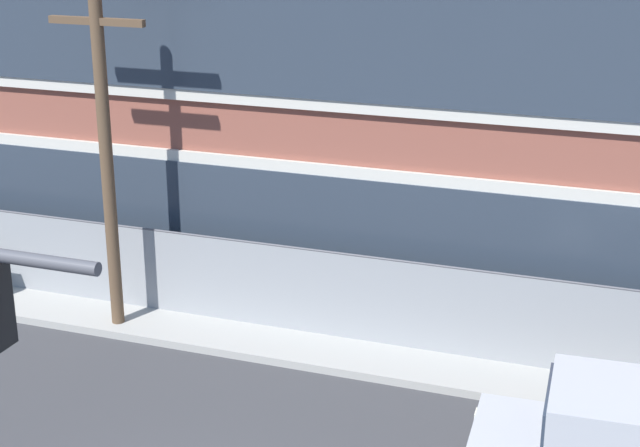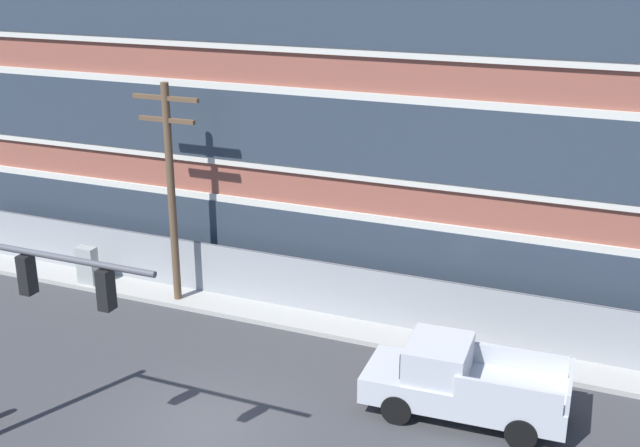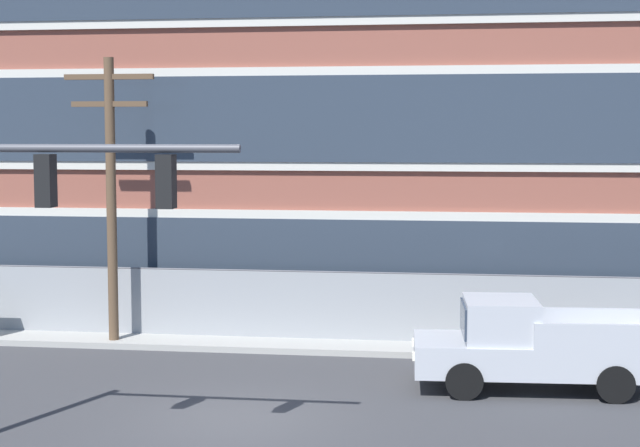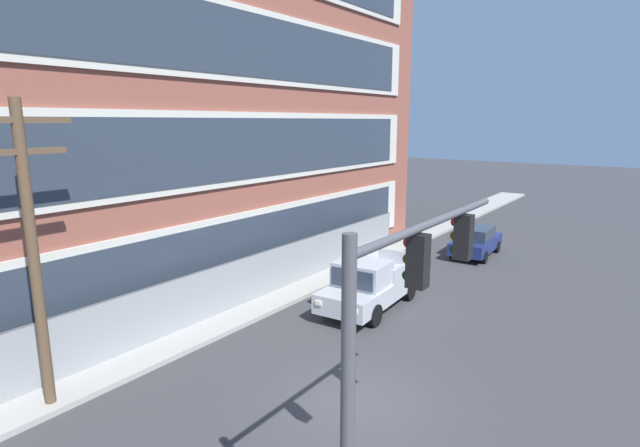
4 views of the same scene
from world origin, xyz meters
TOP-DOWN VIEW (x-y plane):
  - sidewalk_building_side at (0.00, 6.73)m, footprint 80.00×2.17m
  - chain_link_fence at (0.26, 7.00)m, footprint 29.18×0.06m
  - utility_pole_near_corner at (-4.72, 6.11)m, footprint 2.38×0.26m

SIDE VIEW (x-z plane):
  - sidewalk_building_side at x=0.00m, z-range 0.00..0.16m
  - chain_link_fence at x=0.26m, z-range 0.02..1.99m
  - utility_pole_near_corner at x=-4.72m, z-range 0.43..8.00m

